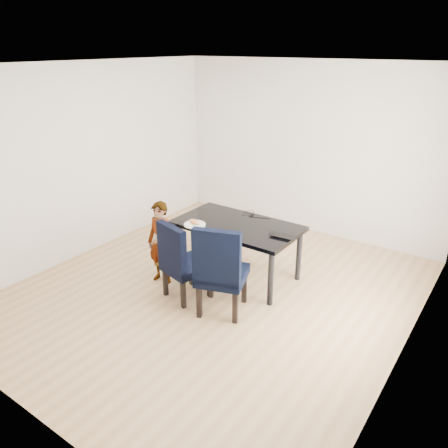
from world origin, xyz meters
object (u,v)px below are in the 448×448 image
Objects in this scene: child at (161,243)px; dining_table at (237,250)px; plate at (195,225)px; chair_right at (222,268)px; laptop at (285,235)px; chair_left at (187,260)px.

dining_table is at bearing 43.96° from child.
plate reaches higher than dining_table.
chair_right is 1.03m from child.
chair_left is at bearing 36.92° from laptop.
chair_right reaches higher than laptop.
chair_right is 3.42× the size of laptop.
child is at bearing -129.91° from plate.
chair_right is 1.01× the size of child.
chair_right is (0.53, 0.00, 0.06)m from chair_left.
chair_right reaches higher than chair_left.
dining_table is 0.82m from chair_left.
dining_table is at bearing 89.05° from chair_left.
child is at bearing -135.84° from dining_table.
laptop is at bearing 0.73° from dining_table.
child reaches higher than laptop.
child is (-1.03, 0.09, -0.00)m from chair_right.
child is 1.57m from laptop.
chair_right is at bearing -68.06° from dining_table.
plate is 1.16m from laptop.
child is 3.94× the size of plate.
chair_right reaches higher than plate.
plate is at bearing 49.89° from child.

